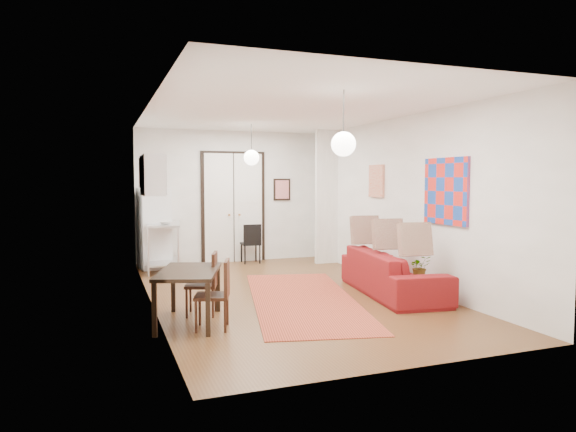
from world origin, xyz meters
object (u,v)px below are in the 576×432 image
object	(u,v)px
coffee_table	(414,282)
dining_chair_near	(200,278)
fridge	(154,228)
dining_table	(189,276)
kitchen_counter	(164,240)
sofa	(393,273)
black_side_chair	(249,240)
dining_chair_far	(211,288)

from	to	relation	value
coffee_table	dining_chair_near	world-z (taller)	dining_chair_near
fridge	dining_table	size ratio (longest dim) A/B	1.19
kitchen_counter	fridge	distance (m)	0.44
sofa	black_side_chair	size ratio (longest dim) A/B	2.76
coffee_table	dining_chair_far	distance (m)	3.12
sofa	dining_table	size ratio (longest dim) A/B	1.71
fridge	coffee_table	bearing A→B (deg)	-60.61
kitchen_counter	dining_chair_near	world-z (taller)	kitchen_counter
dining_table	black_side_chair	world-z (taller)	black_side_chair
sofa	coffee_table	xyz separation A→B (m)	(0.01, -0.58, -0.04)
kitchen_counter	fridge	world-z (taller)	fridge
fridge	kitchen_counter	bearing A→B (deg)	-75.53
sofa	coffee_table	world-z (taller)	sofa
kitchen_counter	black_side_chair	world-z (taller)	kitchen_counter
coffee_table	kitchen_counter	distance (m)	5.11
black_side_chair	sofa	bearing A→B (deg)	110.07
dining_chair_near	dining_chair_far	xyz separation A→B (m)	(0.00, -0.70, 0.00)
dining_chair_near	dining_chair_far	bearing A→B (deg)	18.27
kitchen_counter	dining_chair_near	bearing A→B (deg)	-80.86
coffee_table	black_side_chair	xyz separation A→B (m)	(-1.28, 4.43, 0.20)
sofa	coffee_table	size ratio (longest dim) A/B	2.76
coffee_table	dining_chair_far	bearing A→B (deg)	-175.48
fridge	black_side_chair	size ratio (longest dim) A/B	1.92
fridge	dining_table	world-z (taller)	fridge
kitchen_counter	black_side_chair	xyz separation A→B (m)	(1.90, 0.44, -0.13)
kitchen_counter	dining_chair_near	size ratio (longest dim) A/B	1.56
sofa	dining_chair_near	world-z (taller)	dining_chair_near
coffee_table	fridge	xyz separation A→B (m)	(-3.33, 4.35, 0.52)
kitchen_counter	black_side_chair	bearing A→B (deg)	21.14
kitchen_counter	dining_table	bearing A→B (deg)	-84.17
dining_table	sofa	bearing A→B (deg)	9.49
fridge	black_side_chair	bearing A→B (deg)	-5.76
dining_chair_far	black_side_chair	bearing A→B (deg)	176.91
dining_table	kitchen_counter	bearing A→B (deg)	87.83
dining_chair_far	black_side_chair	xyz separation A→B (m)	(1.83, 4.68, 0.01)
sofa	fridge	distance (m)	5.05
dining_chair_near	black_side_chair	size ratio (longest dim) A/B	0.98
coffee_table	kitchen_counter	size ratio (longest dim) A/B	0.65
sofa	black_side_chair	bearing A→B (deg)	26.17
dining_chair_near	dining_chair_far	size ratio (longest dim) A/B	1.00
dining_chair_near	black_side_chair	xyz separation A→B (m)	(1.83, 3.98, 0.01)
fridge	dining_chair_near	world-z (taller)	fridge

